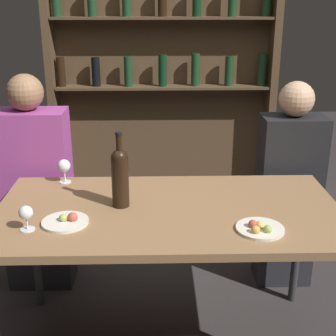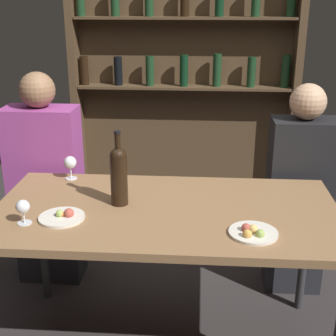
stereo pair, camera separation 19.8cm
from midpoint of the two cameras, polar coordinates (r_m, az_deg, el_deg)
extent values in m
cube|color=olive|center=(2.12, 2.45, -5.45)|extent=(1.56, 0.80, 0.04)
cylinder|color=#2D2D30|center=(2.70, -13.03, -8.85)|extent=(0.04, 0.04, 0.71)
cylinder|color=#2D2D30|center=(2.68, 18.37, -9.71)|extent=(0.04, 0.04, 0.71)
cube|color=#4C3823|center=(3.94, 3.49, 12.04)|extent=(1.79, 0.02, 2.18)
cube|color=#4C3823|center=(3.95, -9.90, 11.80)|extent=(0.06, 0.18, 2.18)
cube|color=#4C3823|center=(3.93, 16.87, 11.21)|extent=(0.06, 0.18, 2.18)
cube|color=#4C3823|center=(3.86, 3.42, 9.78)|extent=(1.71, 0.18, 0.02)
cylinder|color=black|center=(3.94, -8.74, 11.64)|extent=(0.07, 0.07, 0.23)
cylinder|color=black|center=(3.89, -4.63, 11.69)|extent=(0.07, 0.07, 0.23)
cylinder|color=#19381E|center=(3.85, -0.73, 11.73)|extent=(0.07, 0.07, 0.24)
cylinder|color=black|center=(3.83, 3.48, 11.74)|extent=(0.07, 0.07, 0.25)
cylinder|color=#19381E|center=(3.85, 7.49, 11.72)|extent=(0.07, 0.07, 0.26)
cylinder|color=#19381E|center=(3.87, 11.60, 11.38)|extent=(0.07, 0.07, 0.24)
cylinder|color=#19381E|center=(3.91, 15.59, 11.30)|extent=(0.07, 0.07, 0.26)
cube|color=#4C3823|center=(3.80, 3.59, 17.79)|extent=(1.71, 0.18, 0.02)
cylinder|color=#19381E|center=(3.89, -9.14, 19.49)|extent=(0.07, 0.07, 0.23)
cylinder|color=#19381E|center=(3.84, -4.95, 19.70)|extent=(0.07, 0.07, 0.24)
cylinder|color=#19381E|center=(3.82, -0.75, 19.79)|extent=(0.07, 0.07, 0.24)
cylinder|color=black|center=(3.81, 3.63, 19.67)|extent=(0.07, 0.07, 0.23)
cylinder|color=black|center=(3.80, 7.88, 19.52)|extent=(0.07, 0.07, 0.23)
cylinder|color=#19381E|center=(3.87, 16.35, 18.98)|extent=(0.07, 0.07, 0.23)
cylinder|color=black|center=(2.11, -3.34, -1.58)|extent=(0.08, 0.08, 0.23)
sphere|color=black|center=(2.07, -3.40, 1.38)|extent=(0.08, 0.08, 0.08)
cylinder|color=black|center=(2.06, -3.43, 2.76)|extent=(0.03, 0.03, 0.11)
cylinder|color=black|center=(2.04, -3.46, 4.33)|extent=(0.03, 0.03, 0.01)
cylinder|color=silver|center=(2.48, -9.48, -1.29)|extent=(0.06, 0.06, 0.00)
cylinder|color=silver|center=(2.46, -9.53, -0.51)|extent=(0.01, 0.01, 0.07)
sphere|color=silver|center=(2.45, -9.60, 0.64)|extent=(0.07, 0.07, 0.07)
cylinder|color=silver|center=(2.04, -14.44, -6.56)|extent=(0.06, 0.06, 0.00)
cylinder|color=silver|center=(2.02, -14.52, -5.79)|extent=(0.01, 0.01, 0.06)
sphere|color=silver|center=(2.00, -14.63, -4.63)|extent=(0.06, 0.06, 0.06)
cylinder|color=silver|center=(2.04, -10.14, -6.00)|extent=(0.20, 0.20, 0.01)
sphere|color=#99B256|center=(2.04, -10.38, -5.56)|extent=(0.04, 0.04, 0.04)
sphere|color=#B74C3D|center=(2.03, -9.27, -5.52)|extent=(0.04, 0.04, 0.04)
sphere|color=#C67038|center=(2.04, -10.21, -5.62)|extent=(0.03, 0.03, 0.03)
cylinder|color=silver|center=(1.94, 13.27, -7.77)|extent=(0.20, 0.20, 0.01)
sphere|color=#E5BC66|center=(1.93, 13.27, -7.31)|extent=(0.04, 0.04, 0.04)
sphere|color=#B74C3D|center=(1.93, 12.43, -7.21)|extent=(0.04, 0.04, 0.04)
sphere|color=#99B256|center=(1.90, 14.15, -7.84)|extent=(0.04, 0.04, 0.04)
sphere|color=gold|center=(1.89, 12.65, -7.91)|extent=(0.04, 0.04, 0.04)
cube|color=#26262B|center=(2.97, -12.12, -8.89)|extent=(0.37, 0.22, 0.45)
cube|color=#9E3F8C|center=(2.75, -12.92, 0.89)|extent=(0.41, 0.22, 0.62)
sphere|color=#8C6647|center=(2.65, -13.61, 9.23)|extent=(0.20, 0.20, 0.20)
cube|color=#26262B|center=(2.93, 16.85, -9.71)|extent=(0.32, 0.22, 0.45)
cube|color=black|center=(2.72, 17.92, -0.28)|extent=(0.35, 0.22, 0.58)
sphere|color=tan|center=(2.62, 18.82, 7.63)|extent=(0.19, 0.19, 0.19)
camera|label=1|loc=(0.10, -87.38, 0.96)|focal=50.00mm
camera|label=2|loc=(0.10, 92.62, -0.96)|focal=50.00mm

